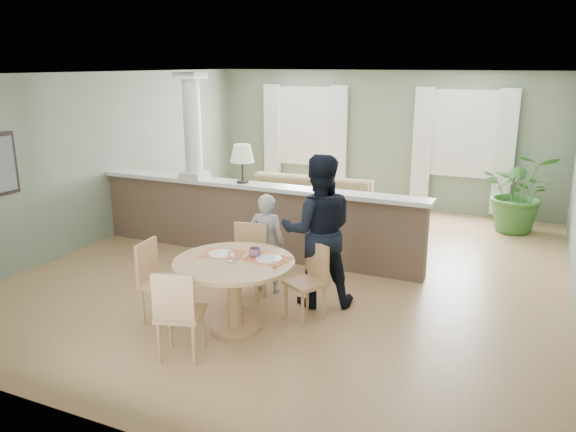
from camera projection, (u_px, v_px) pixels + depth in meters
The scene contains 12 objects.
ground at pixel (302, 267), 8.04m from camera, with size 8.00×8.00×0.00m, color tan.
room_shell at pixel (318, 136), 8.13m from camera, with size 7.02×8.02×2.71m.
pony_wall at pixel (247, 209), 8.42m from camera, with size 5.32×0.38×2.70m.
sofa at pixel (304, 204), 9.89m from camera, with size 2.92×1.14×0.85m, color #9C8255.
houseplant at pixel (520, 192), 9.57m from camera, with size 1.26×1.09×1.40m, color #336628.
dining_table at pixel (235, 275), 6.03m from camera, with size 1.31×1.31×0.89m.
chair_far_boy at pixel (248, 259), 6.81m from camera, with size 0.51×0.51×0.95m.
chair_far_man at pixel (310, 277), 6.37m from camera, with size 0.53×0.53×0.86m.
chair_near at pixel (178, 311), 5.40m from camera, with size 0.54×0.54×0.94m.
chair_side at pixel (157, 278), 6.26m from camera, with size 0.46×0.46×0.93m.
child_person at pixel (267, 243), 7.05m from camera, with size 0.47×0.31×1.28m, color #A4A4A9.
man_person at pixel (318, 231), 6.62m from camera, with size 0.89×0.69×1.83m, color black.
Camera 1 is at (2.94, -6.97, 2.83)m, focal length 35.00 mm.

